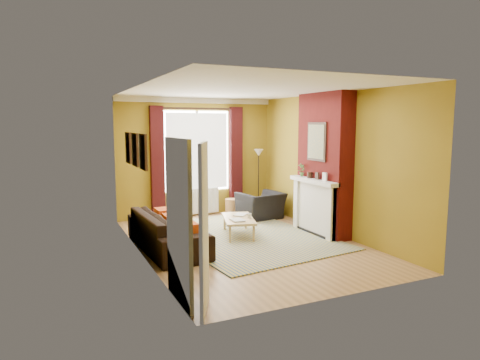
# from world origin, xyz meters

# --- Properties ---
(ground) EXTENTS (5.50, 5.50, 0.00)m
(ground) POSITION_xyz_m (0.00, 0.00, 0.00)
(ground) COLOR olive
(ground) RESTS_ON ground
(room_walls) EXTENTS (3.82, 5.54, 2.83)m
(room_walls) POSITION_xyz_m (0.63, 0.27, 1.38)
(room_walls) COLOR olive
(room_walls) RESTS_ON ground
(striped_rug) EXTENTS (3.12, 4.05, 0.02)m
(striped_rug) POSITION_xyz_m (0.16, 0.44, 0.01)
(striped_rug) COLOR #2F4F82
(striped_rug) RESTS_ON ground
(sofa) EXTENTS (0.98, 2.27, 0.65)m
(sofa) POSITION_xyz_m (-1.42, 0.23, 0.33)
(sofa) COLOR black
(sofa) RESTS_ON ground
(armchair) EXTENTS (1.07, 0.97, 0.62)m
(armchair) POSITION_xyz_m (1.20, 1.71, 0.31)
(armchair) COLOR black
(armchair) RESTS_ON ground
(coffee_table) EXTENTS (0.86, 1.23, 0.37)m
(coffee_table) POSITION_xyz_m (0.08, 0.51, 0.33)
(coffee_table) COLOR tan
(coffee_table) RESTS_ON ground
(wicker_stool) EXTENTS (0.41, 0.41, 0.39)m
(wicker_stool) POSITION_xyz_m (0.76, 2.40, 0.19)
(wicker_stool) COLOR #A07145
(wicker_stool) RESTS_ON ground
(floor_lamp) EXTENTS (0.28, 0.28, 1.58)m
(floor_lamp) POSITION_xyz_m (1.49, 2.40, 1.24)
(floor_lamp) COLOR black
(floor_lamp) RESTS_ON ground
(book_a) EXTENTS (0.23, 0.31, 0.03)m
(book_a) POSITION_xyz_m (-0.16, 0.26, 0.39)
(book_a) COLOR #999999
(book_a) RESTS_ON coffee_table
(book_b) EXTENTS (0.36, 0.37, 0.02)m
(book_b) POSITION_xyz_m (0.13, 0.76, 0.38)
(book_b) COLOR #999999
(book_b) RESTS_ON coffee_table
(mug) EXTENTS (0.11, 0.11, 0.09)m
(mug) POSITION_xyz_m (0.26, 0.39, 0.42)
(mug) COLOR #999999
(mug) RESTS_ON coffee_table
(tv_remote) EXTENTS (0.14, 0.16, 0.02)m
(tv_remote) POSITION_xyz_m (0.13, 0.68, 0.38)
(tv_remote) COLOR #262629
(tv_remote) RESTS_ON coffee_table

